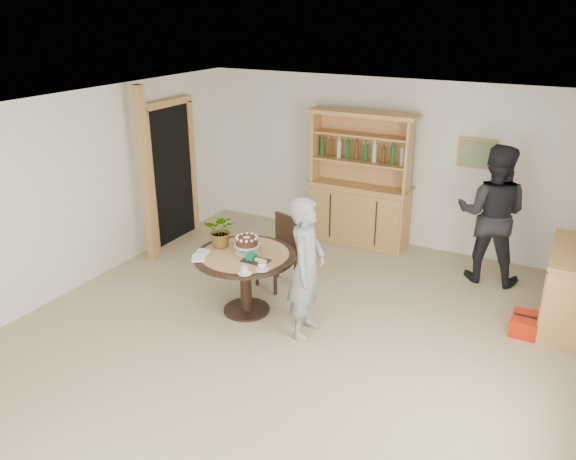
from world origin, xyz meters
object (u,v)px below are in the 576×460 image
at_px(hutch, 360,199).
at_px(dining_table, 245,266).
at_px(sideboard, 571,289).
at_px(teen_boy, 306,268).
at_px(adult_person, 492,214).
at_px(dining_chair, 281,247).
at_px(red_suitcase, 539,327).

height_order(hutch, dining_table, hutch).
xyz_separation_m(sideboard, teen_boy, (-2.59, -1.55, 0.33)).
bearing_deg(teen_boy, sideboard, -67.31).
height_order(hutch, sideboard, hutch).
height_order(hutch, adult_person, hutch).
relative_size(dining_chair, teen_boy, 0.59).
bearing_deg(hutch, sideboard, -22.21).
xyz_separation_m(sideboard, red_suitcase, (-0.24, -0.38, -0.37)).
bearing_deg(dining_table, adult_person, 43.42).
relative_size(hutch, dining_chair, 2.16).
relative_size(hutch, sideboard, 1.62).
bearing_deg(dining_chair, red_suitcase, 23.42).
distance_m(hutch, dining_table, 2.72).
height_order(teen_boy, adult_person, adult_person).
xyz_separation_m(dining_chair, red_suitcase, (3.17, 0.24, -0.43)).
distance_m(sideboard, dining_chair, 3.47).
xyz_separation_m(sideboard, dining_chair, (-3.41, -0.62, 0.06)).
relative_size(hutch, red_suitcase, 3.39).
relative_size(teen_boy, adult_person, 0.87).
bearing_deg(teen_boy, adult_person, -41.27).
bearing_deg(red_suitcase, dining_chair, -175.45).
bearing_deg(red_suitcase, hutch, 150.11).
relative_size(sideboard, adult_person, 0.68).
height_order(dining_table, dining_chair, dining_chair).
bearing_deg(adult_person, sideboard, 140.06).
relative_size(sideboard, teen_boy, 0.78).
distance_m(sideboard, teen_boy, 3.03).
xyz_separation_m(hutch, sideboard, (3.04, -1.24, -0.22)).
bearing_deg(sideboard, hutch, 157.79).
xyz_separation_m(dining_table, red_suitcase, (3.20, 1.07, -0.50)).
bearing_deg(dining_table, red_suitcase, 18.44).
bearing_deg(adult_person, red_suitcase, 121.87).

